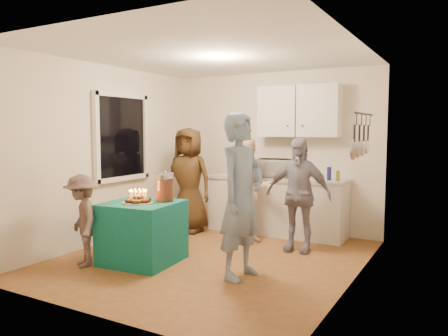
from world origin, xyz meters
The scene contains 19 objects.
floor centered at (0.00, 0.00, 0.00)m, with size 4.00×4.00×0.00m, color brown.
ceiling centered at (0.00, 0.00, 2.60)m, with size 4.00×4.00×0.00m, color white.
back_wall centered at (0.00, 2.00, 1.30)m, with size 3.60×3.60×0.00m, color silver.
left_wall centered at (-1.80, 0.00, 1.30)m, with size 4.00×4.00×0.00m, color silver.
right_wall centered at (1.80, 0.00, 1.30)m, with size 4.00×4.00×0.00m, color silver.
window_night centered at (-1.77, 0.30, 1.55)m, with size 0.04×1.00×1.20m, color black.
counter centered at (0.20, 1.70, 0.43)m, with size 2.20×0.58×0.86m, color white.
countertop centered at (0.20, 1.70, 0.89)m, with size 2.24×0.62×0.05m, color beige.
upper_cabinet centered at (0.50, 1.85, 1.95)m, with size 1.30×0.30×0.80m, color white.
pot_rack centered at (1.72, 0.70, 1.60)m, with size 0.12×1.00×0.60m, color black.
microwave centered at (0.16, 1.70, 1.05)m, with size 0.52×0.35×0.29m, color white.
party_table centered at (-0.67, -0.54, 0.38)m, with size 0.85×0.85×0.76m, color #0F635A.
donut_cake centered at (-0.67, -0.62, 0.85)m, with size 0.38×0.38×0.18m, color #381C0C, non-canonical shape.
punch_jar centered at (-0.46, -0.35, 0.93)m, with size 0.22×0.22×0.34m, color #AD2C0D.
man_birthday centered at (0.66, -0.43, 0.93)m, with size 0.68×0.44×1.85m, color #778FAE.
woman_back_left centered at (-1.11, 1.13, 0.85)m, with size 0.83×0.54×1.69m, color brown.
woman_back_center centered at (0.03, 1.00, 0.78)m, with size 0.76×0.59×1.56m, color #EEA97C.
woman_back_right centered at (0.84, 0.92, 0.78)m, with size 0.92×0.38×1.56m, color #171037.
child_near_left centered at (-1.21, -1.02, 0.56)m, with size 0.73×0.42×1.12m, color #4F3F3F.
Camera 1 is at (2.86, -4.72, 1.66)m, focal length 35.00 mm.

